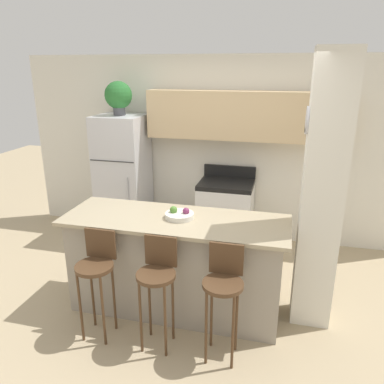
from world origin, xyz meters
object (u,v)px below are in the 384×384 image
(refrigerator, at_px, (123,177))
(bar_stool_mid, at_px, (157,277))
(fruit_bowl, at_px, (179,215))
(stove_range, at_px, (225,213))
(potted_plant_on_fridge, at_px, (118,96))
(bar_stool_left, at_px, (97,268))
(trash_bin, at_px, (156,232))
(bar_stool_right, at_px, (224,286))

(refrigerator, height_order, bar_stool_mid, refrigerator)
(refrigerator, height_order, fruit_bowl, refrigerator)
(bar_stool_mid, height_order, fruit_bowl, fruit_bowl)
(refrigerator, xyz_separation_m, stove_range, (1.48, 0.04, -0.42))
(potted_plant_on_fridge, bearing_deg, refrigerator, -63.04)
(stove_range, xyz_separation_m, fruit_bowl, (-0.21, -1.58, 0.57))
(bar_stool_mid, bearing_deg, bar_stool_left, 180.00)
(bar_stool_left, bearing_deg, refrigerator, 107.63)
(bar_stool_left, height_order, trash_bin, bar_stool_left)
(stove_range, height_order, bar_stool_left, stove_range)
(stove_range, bearing_deg, trash_bin, -163.89)
(potted_plant_on_fridge, distance_m, trash_bin, 1.92)
(bar_stool_left, bearing_deg, potted_plant_on_fridge, 107.63)
(bar_stool_right, bearing_deg, potted_plant_on_fridge, 130.83)
(bar_stool_mid, height_order, potted_plant_on_fridge, potted_plant_on_fridge)
(potted_plant_on_fridge, height_order, fruit_bowl, potted_plant_on_fridge)
(refrigerator, relative_size, bar_stool_mid, 1.74)
(bar_stool_mid, xyz_separation_m, bar_stool_right, (0.57, 0.00, 0.00))
(bar_stool_mid, relative_size, fruit_bowl, 3.63)
(fruit_bowl, bearing_deg, refrigerator, 129.82)
(refrigerator, distance_m, stove_range, 1.54)
(stove_range, relative_size, potted_plant_on_fridge, 2.38)
(potted_plant_on_fridge, xyz_separation_m, trash_bin, (0.55, -0.23, -1.82))
(refrigerator, bearing_deg, fruit_bowl, -50.18)
(bar_stool_mid, xyz_separation_m, potted_plant_on_fridge, (-1.24, 2.10, 1.34))
(bar_stool_right, relative_size, fruit_bowl, 3.63)
(bar_stool_right, relative_size, trash_bin, 2.67)
(potted_plant_on_fridge, xyz_separation_m, fruit_bowl, (1.28, -1.53, -0.98))
(fruit_bowl, bearing_deg, stove_range, 82.58)
(bar_stool_right, bearing_deg, refrigerator, 130.83)
(stove_range, bearing_deg, potted_plant_on_fridge, -178.32)
(stove_range, bearing_deg, bar_stool_right, -81.24)
(refrigerator, relative_size, trash_bin, 4.64)
(stove_range, xyz_separation_m, trash_bin, (-0.93, -0.27, -0.27))
(trash_bin, bearing_deg, bar_stool_right, -55.96)
(bar_stool_left, relative_size, bar_stool_right, 1.00)
(bar_stool_left, xyz_separation_m, potted_plant_on_fridge, (-0.67, 2.10, 1.34))
(bar_stool_left, distance_m, potted_plant_on_fridge, 2.58)
(trash_bin, bearing_deg, stove_range, 16.11)
(bar_stool_left, relative_size, potted_plant_on_fridge, 2.26)
(stove_range, height_order, fruit_bowl, fruit_bowl)
(refrigerator, height_order, bar_stool_left, refrigerator)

